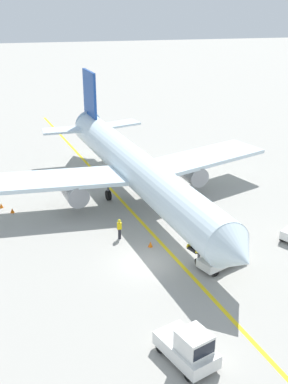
{
  "coord_description": "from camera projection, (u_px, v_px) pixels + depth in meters",
  "views": [
    {
      "loc": [
        -5.84,
        -29.75,
        18.74
      ],
      "look_at": [
        1.15,
        7.25,
        2.5
      ],
      "focal_mm": 45.12,
      "sensor_mm": 36.0,
      "label": 1
    }
  ],
  "objects": [
    {
      "name": "ground_plane",
      "position": [
        147.0,
        263.0,
        35.26
      ],
      "size": [
        300.0,
        300.0,
        0.0
      ],
      "primitive_type": "plane",
      "color": "#9E9B93"
    },
    {
      "name": "ground_crew_marshaller",
      "position": [
        119.0,
        228.0,
        38.31
      ],
      "size": [
        0.36,
        0.24,
        1.7
      ],
      "color": "#26262D",
      "rests_on": "ground"
    },
    {
      "name": "airliner",
      "position": [
        136.0,
        168.0,
        43.81
      ],
      "size": [
        27.97,
        35.06,
        10.1
      ],
      "color": "silver",
      "rests_on": "ground"
    },
    {
      "name": "safety_cone_nose_left",
      "position": [
        150.0,
        244.0,
        37.36
      ],
      "size": [
        0.36,
        0.36,
        0.44
      ],
      "primitive_type": "cone",
      "color": "orange",
      "rests_on": "ground"
    },
    {
      "name": "safety_cone_nose_right",
      "position": [
        191.0,
        245.0,
        37.23
      ],
      "size": [
        0.36,
        0.36,
        0.44
      ],
      "primitive_type": "cone",
      "color": "orange",
      "rests_on": "ground"
    },
    {
      "name": "pushback_tug",
      "position": [
        189.0,
        347.0,
        25.62
      ],
      "size": [
        3.16,
        4.06,
        2.2
      ],
      "color": "silver",
      "rests_on": "ground"
    },
    {
      "name": "safety_cone_wingtip_right",
      "position": [
        1.0,
        205.0,
        43.91
      ],
      "size": [
        0.36,
        0.36,
        0.44
      ],
      "primitive_type": "cone",
      "color": "orange",
      "rests_on": "ground"
    },
    {
      "name": "safety_cone_wingtip_left",
      "position": [
        12.0,
        210.0,
        42.95
      ],
      "size": [
        0.36,
        0.36,
        0.44
      ],
      "primitive_type": "cone",
      "color": "orange",
      "rests_on": "ground"
    },
    {
      "name": "belt_loader_forward_hold",
      "position": [
        222.0,
        257.0,
        34.54
      ],
      "size": [
        5.06,
        3.27,
        2.59
      ],
      "color": "silver",
      "rests_on": "ground"
    },
    {
      "name": "taxi_line_yellow",
      "position": [
        149.0,
        230.0,
        39.96
      ],
      "size": [
        17.48,
        78.2,
        0.01
      ],
      "primitive_type": "cube",
      "rotation": [
        0.0,
        0.0,
        0.22
      ],
      "color": "yellow",
      "rests_on": "ground"
    }
  ]
}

